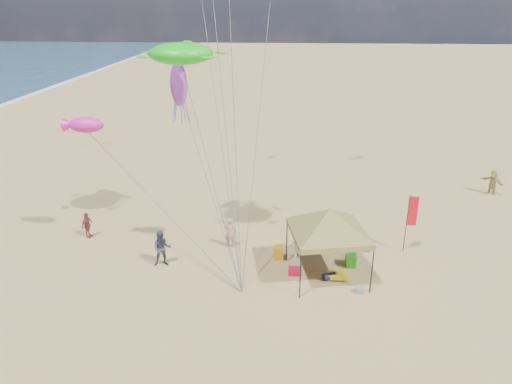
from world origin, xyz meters
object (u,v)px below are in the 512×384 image
person_far_a (87,225)px  cooler_red (294,271)px  chair_yellow (279,253)px  person_near_c (298,244)px  person_near_a (230,232)px  person_far_c (493,182)px  cooler_blue (364,247)px  chair_green (351,260)px  person_near_b (162,249)px  canopy_tent (330,212)px  beach_cart (338,276)px  feather_flag (411,215)px

person_far_a → cooler_red: bearing=-92.3°
chair_yellow → person_near_c: (0.95, 0.19, 0.45)m
person_near_a → person_far_c: person_far_c is taller
cooler_red → cooler_blue: 4.62m
chair_green → person_near_b: bearing=-177.0°
canopy_tent → chair_green: 3.48m
cooler_blue → person_near_c: person_near_c is taller
cooler_red → person_near_a: 4.36m
chair_yellow → person_near_b: bearing=-170.1°
chair_green → person_far_c: size_ratio=0.40×
chair_yellow → person_near_b: (-5.84, -1.02, 0.59)m
canopy_tent → cooler_blue: (2.23, 2.65, -3.23)m
cooler_red → beach_cart: (2.10, -0.29, 0.01)m
beach_cart → person_near_b: person_near_b is taller
feather_flag → person_near_a: bearing=-179.5°
chair_yellow → person_far_a: bearing=170.9°
cooler_red → person_far_c: size_ratio=0.31×
beach_cart → person_far_a: (-13.68, 3.51, 0.56)m
person_near_c → beach_cart: bearing=126.1°
chair_yellow → person_near_b: size_ratio=0.37×
person_far_c → cooler_blue: bearing=-86.3°
cooler_blue → person_near_b: 10.64m
chair_green → chair_yellow: 3.66m
person_near_b → person_far_a: size_ratio=1.23×
feather_flag → beach_cart: bearing=-142.8°
person_near_c → person_near_a: bearing=-22.7°
canopy_tent → chair_yellow: canopy_tent is taller
person_near_a → person_near_c: person_near_a is taller
person_near_a → person_far_c: bearing=-157.1°
beach_cart → person_near_a: bearing=152.2°
cooler_red → person_far_c: (13.75, 11.38, 0.69)m
beach_cart → person_far_c: bearing=45.0°
cooler_blue → person_far_c: (9.97, 8.72, 0.69)m
cooler_blue → person_near_c: size_ratio=0.34×
feather_flag → person_far_c: 11.69m
person_near_b → person_near_a: bearing=21.8°
person_far_a → person_near_c: bearing=-84.2°
canopy_tent → person_far_c: canopy_tent is taller
person_near_b → person_far_a: 5.69m
feather_flag → beach_cart: size_ratio=3.62×
person_near_a → person_near_b: (-3.19, -2.14, 0.07)m
cooler_blue → person_far_c: bearing=41.2°
canopy_tent → person_far_a: bearing=166.2°
cooler_blue → person_near_b: bearing=-168.2°
person_near_b → person_far_c: bearing=16.1°
cooler_blue → person_near_c: (-3.59, -0.98, 0.61)m
canopy_tent → chair_green: bearing=36.6°
canopy_tent → beach_cart: bearing=-27.8°
person_near_c → person_far_a: 11.87m
canopy_tent → cooler_red: canopy_tent is taller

